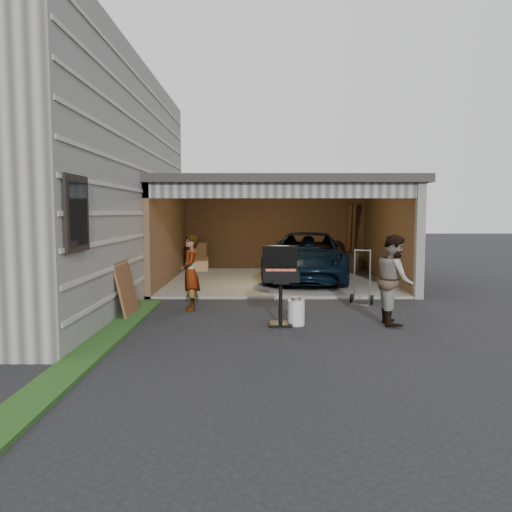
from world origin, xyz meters
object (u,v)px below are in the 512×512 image
(bbq_grill, at_px, (281,279))
(plywood_panel, at_px, (126,289))
(minivan, at_px, (307,258))
(man, at_px, (394,280))
(propane_tank, at_px, (296,313))
(hand_truck, at_px, (361,294))
(woman, at_px, (191,272))

(bbq_grill, height_order, plywood_panel, bbq_grill)
(minivan, xyz_separation_m, bbq_grill, (-1.05, -5.64, 0.15))
(man, xyz_separation_m, plywood_panel, (-5.00, 0.65, -0.27))
(minivan, distance_m, bbq_grill, 5.74)
(minivan, height_order, bbq_grill, bbq_grill)
(propane_tank, xyz_separation_m, hand_truck, (1.60, 2.06, 0.01))
(bbq_grill, xyz_separation_m, hand_truck, (1.88, 2.05, -0.61))
(woman, distance_m, propane_tank, 2.55)
(minivan, height_order, plywood_panel, minivan)
(propane_tank, relative_size, hand_truck, 0.37)
(minivan, height_order, propane_tank, minivan)
(man, relative_size, hand_truck, 1.34)
(bbq_grill, distance_m, propane_tank, 0.67)
(propane_tank, bearing_deg, bbq_grill, 179.01)
(plywood_panel, relative_size, hand_truck, 0.90)
(woman, relative_size, plywood_panel, 1.44)
(minivan, height_order, woman, woman)
(bbq_grill, height_order, hand_truck, bbq_grill)
(minivan, xyz_separation_m, propane_tank, (-0.77, -5.65, -0.46))
(minivan, distance_m, woman, 5.13)
(woman, distance_m, man, 4.05)
(bbq_grill, bearing_deg, hand_truck, 47.52)
(woman, height_order, plywood_panel, woman)
(woman, bearing_deg, bbq_grill, 41.76)
(hand_truck, bearing_deg, propane_tank, -107.30)
(minivan, bearing_deg, propane_tank, -89.87)
(minivan, relative_size, propane_tank, 10.85)
(plywood_panel, bearing_deg, minivan, 50.79)
(woman, height_order, man, man)
(bbq_grill, distance_m, plywood_panel, 3.05)
(minivan, xyz_separation_m, plywood_panel, (-4.00, -4.90, -0.15))
(bbq_grill, height_order, propane_tank, bbq_grill)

